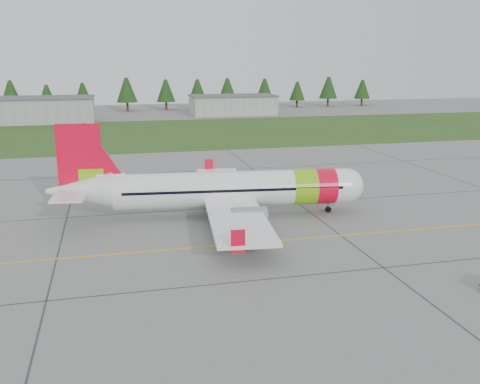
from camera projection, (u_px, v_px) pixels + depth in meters
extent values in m
plane|color=gray|center=(260.00, 280.00, 39.40)|extent=(320.00, 320.00, 0.00)
cylinder|color=white|center=(233.00, 189.00, 54.81)|extent=(24.30, 6.16, 3.61)
sphere|color=white|center=(346.00, 185.00, 56.34)|extent=(3.61, 3.61, 3.61)
cone|color=white|center=(80.00, 191.00, 52.79)|extent=(6.83, 4.28, 3.61)
cube|color=black|center=(349.00, 182.00, 56.30)|extent=(1.73, 2.55, 0.52)
cylinder|color=#83D610|center=(303.00, 187.00, 55.76)|extent=(2.79, 3.92, 3.69)
cylinder|color=red|center=(324.00, 186.00, 56.04)|extent=(2.42, 3.88, 3.69)
cube|color=white|center=(229.00, 199.00, 55.00)|extent=(8.22, 29.98, 0.33)
cube|color=red|center=(209.00, 166.00, 68.91)|extent=(1.12, 0.28, 1.85)
cube|color=red|center=(238.00, 241.00, 40.61)|extent=(1.12, 0.28, 1.85)
cylinder|color=gray|center=(236.00, 191.00, 60.20)|extent=(3.52, 2.29, 1.94)
cylinder|color=gray|center=(249.00, 217.00, 50.41)|extent=(3.52, 2.29, 1.94)
cube|color=red|center=(80.00, 160.00, 52.06)|extent=(4.27, 0.79, 7.03)
cube|color=#83D610|center=(92.00, 180.00, 52.69)|extent=(2.43, 0.64, 2.22)
cube|color=white|center=(75.00, 188.00, 52.68)|extent=(4.08, 10.90, 0.20)
cylinder|color=slate|center=(328.00, 206.00, 56.65)|extent=(0.17, 0.17, 1.30)
cylinder|color=black|center=(328.00, 209.00, 56.73)|extent=(0.65, 0.32, 0.63)
cylinder|color=slate|center=(218.00, 202.00, 57.61)|extent=(0.20, 0.20, 1.76)
cylinder|color=black|center=(214.00, 205.00, 57.66)|extent=(1.00, 0.52, 0.96)
cylinder|color=slate|center=(222.00, 215.00, 52.63)|extent=(0.20, 0.20, 1.76)
cylinder|color=black|center=(219.00, 219.00, 52.68)|extent=(1.00, 0.52, 0.96)
cube|color=#30561E|center=(158.00, 133.00, 116.69)|extent=(320.00, 50.00, 0.03)
cube|color=gold|center=(236.00, 244.00, 46.94)|extent=(120.00, 0.25, 0.02)
cube|color=#A8A8A3|center=(29.00, 111.00, 135.47)|extent=(32.00, 14.00, 6.00)
cube|color=#A8A8A3|center=(233.00, 105.00, 155.72)|extent=(24.00, 12.00, 5.20)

